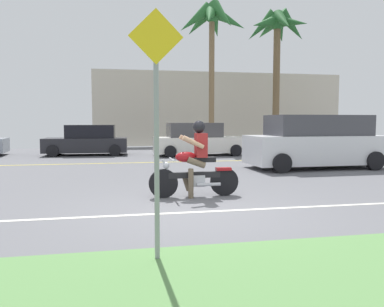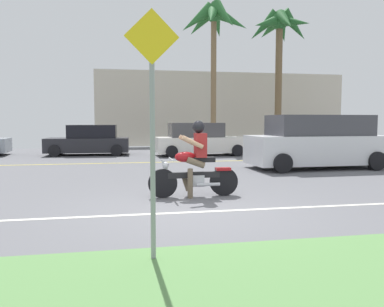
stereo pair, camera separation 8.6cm
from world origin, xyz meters
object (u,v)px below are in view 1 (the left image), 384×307
(palm_tree_0, at_px, (277,32))
(street_sign, at_px, (156,113))
(suv_nearby, at_px, (316,142))
(parked_car_2, at_px, (198,140))
(motorcyclist, at_px, (195,165))
(parked_car_1, at_px, (87,141))
(palm_tree_1, at_px, (212,25))

(palm_tree_0, relative_size, street_sign, 2.97)
(suv_nearby, xyz_separation_m, street_sign, (-6.54, -8.20, 0.85))
(parked_car_2, relative_size, palm_tree_0, 0.51)
(motorcyclist, xyz_separation_m, palm_tree_0, (8.37, 15.02, 6.53))
(motorcyclist, height_order, parked_car_1, motorcyclist)
(parked_car_2, bearing_deg, palm_tree_1, 66.75)
(palm_tree_1, bearing_deg, parked_car_1, -160.49)
(parked_car_2, bearing_deg, street_sign, -104.09)
(suv_nearby, bearing_deg, street_sign, -128.59)
(palm_tree_1, bearing_deg, suv_nearby, -81.58)
(parked_car_2, distance_m, street_sign, 14.51)
(suv_nearby, bearing_deg, parked_car_2, 117.31)
(suv_nearby, relative_size, palm_tree_1, 0.59)
(parked_car_1, height_order, palm_tree_1, palm_tree_1)
(motorcyclist, bearing_deg, parked_car_1, 104.82)
(parked_car_1, xyz_separation_m, palm_tree_0, (11.40, 3.57, 6.55))
(suv_nearby, height_order, parked_car_1, suv_nearby)
(parked_car_1, height_order, parked_car_2, parked_car_2)
(parked_car_1, distance_m, palm_tree_0, 13.62)
(motorcyclist, relative_size, parked_car_1, 0.50)
(parked_car_1, bearing_deg, parked_car_2, -13.67)
(parked_car_2, distance_m, palm_tree_1, 7.61)
(motorcyclist, xyz_separation_m, palm_tree_1, (3.86, 13.89, 6.47))
(motorcyclist, distance_m, parked_car_2, 10.41)
(suv_nearby, height_order, street_sign, street_sign)
(motorcyclist, bearing_deg, palm_tree_0, 60.88)
(parked_car_2, bearing_deg, suv_nearby, -62.69)
(parked_car_2, distance_m, palm_tree_0, 10.16)
(parked_car_1, relative_size, palm_tree_0, 0.46)
(motorcyclist, relative_size, palm_tree_0, 0.23)
(parked_car_2, bearing_deg, palm_tree_0, 38.51)
(palm_tree_0, relative_size, palm_tree_1, 1.03)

